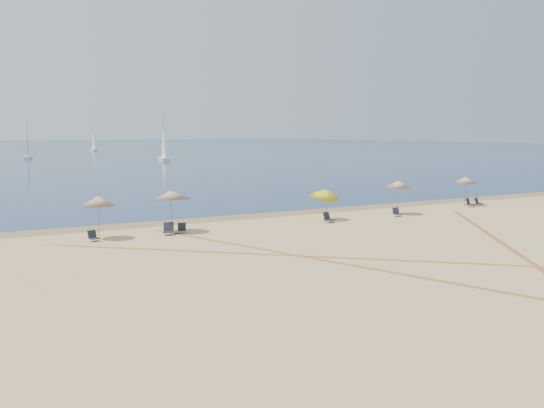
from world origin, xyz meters
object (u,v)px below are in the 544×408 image
at_px(umbrella_1, 98,201).
at_px(umbrella_5, 465,180).
at_px(umbrella_3, 325,193).
at_px(chair_8, 478,202).
at_px(chair_2, 93,236).
at_px(sailboat_2, 93,144).
at_px(chair_6, 397,213).
at_px(sailboat_1, 28,148).
at_px(umbrella_2, 171,195).
at_px(chair_4, 182,228).
at_px(umbrella_4, 398,184).
at_px(chair_3, 169,229).
at_px(chair_7, 470,203).
at_px(sailboat_0, 163,148).
at_px(chair_5, 328,218).

bearing_deg(umbrella_1, umbrella_5, 2.39).
bearing_deg(umbrella_3, umbrella_1, 179.12).
bearing_deg(chair_8, umbrella_5, 115.26).
bearing_deg(umbrella_5, chair_8, -42.75).
height_order(umbrella_1, chair_2, umbrella_1).
xyz_separation_m(umbrella_3, umbrella_5, (15.11, 1.51, 0.22)).
relative_size(chair_8, sailboat_2, 0.11).
distance_m(umbrella_3, chair_6, 5.97).
relative_size(chair_8, sailboat_1, 0.10).
distance_m(umbrella_2, chair_4, 2.12).
bearing_deg(chair_8, umbrella_4, 163.38).
distance_m(umbrella_3, sailboat_1, 111.55).
distance_m(chair_3, sailboat_1, 112.30).
relative_size(umbrella_5, sailboat_2, 0.33).
xyz_separation_m(umbrella_4, chair_7, (8.27, 0.68, -1.93)).
bearing_deg(umbrella_2, chair_8, 0.67).
relative_size(umbrella_5, sailboat_1, 0.31).
height_order(umbrella_4, sailboat_0, sailboat_0).
xyz_separation_m(umbrella_5, chair_7, (-0.42, -0.94, -1.79)).
distance_m(chair_2, chair_5, 15.54).
bearing_deg(chair_2, chair_6, -16.22).
height_order(umbrella_2, sailboat_0, sailboat_0).
bearing_deg(chair_2, umbrella_4, -14.20).
bearing_deg(sailboat_1, umbrella_4, -72.62).
height_order(chair_6, sailboat_0, sailboat_0).
xyz_separation_m(chair_2, chair_4, (5.39, 0.25, -0.00)).
height_order(umbrella_5, chair_4, umbrella_5).
relative_size(chair_5, sailboat_1, 0.10).
bearing_deg(sailboat_0, sailboat_1, 143.63).
xyz_separation_m(umbrella_2, chair_2, (-4.91, -0.69, -2.01)).
bearing_deg(chair_6, umbrella_3, 179.00).
height_order(umbrella_5, chair_6, umbrella_5).
distance_m(umbrella_2, umbrella_4, 17.41).
height_order(chair_3, chair_6, chair_3).
relative_size(chair_8, sailboat_0, 0.09).
relative_size(umbrella_2, chair_4, 3.66).
relative_size(umbrella_3, umbrella_4, 0.93).
xyz_separation_m(chair_5, chair_6, (6.05, 0.03, -0.03)).
xyz_separation_m(chair_4, chair_8, (26.41, 0.76, 0.02)).
distance_m(chair_2, chair_6, 21.58).
bearing_deg(chair_2, sailboat_1, 68.20).
xyz_separation_m(umbrella_2, sailboat_1, (9.45, 111.07, 0.12)).
height_order(umbrella_1, umbrella_5, umbrella_1).
bearing_deg(chair_8, sailboat_2, 64.54).
xyz_separation_m(chair_2, chair_6, (21.57, -0.65, 0.01)).
xyz_separation_m(umbrella_4, chair_8, (9.49, 0.89, -1.95)).
distance_m(umbrella_2, chair_7, 25.75).
xyz_separation_m(umbrella_2, umbrella_3, (10.98, -0.46, -0.40)).
relative_size(umbrella_3, sailboat_0, 0.27).
xyz_separation_m(umbrella_4, chair_2, (-22.30, -0.11, -1.97)).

